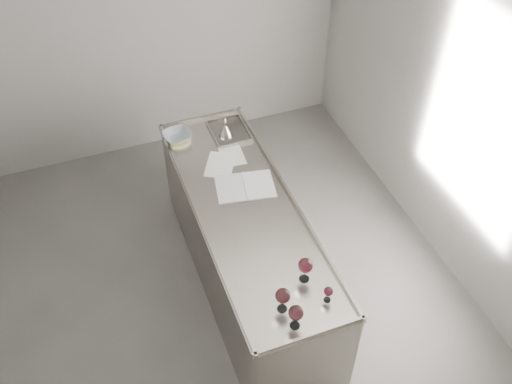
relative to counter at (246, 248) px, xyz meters
name	(u,v)px	position (x,y,z in m)	size (l,w,h in m)	color
room_shell	(188,209)	(-0.50, -0.30, 0.93)	(4.54, 5.04, 2.84)	#575451
counter	(246,248)	(0.00, 0.00, 0.00)	(0.77, 2.42, 0.97)	gray
wine_glass_left	(283,296)	(-0.09, -0.94, 0.61)	(0.10, 0.10, 0.19)	white
wine_glass_middle	(296,313)	(-0.06, -1.08, 0.60)	(0.10, 0.10, 0.19)	white
wine_glass_right	(305,266)	(0.14, -0.77, 0.61)	(0.10, 0.10, 0.20)	white
wine_glass_small	(328,292)	(0.22, -0.98, 0.56)	(0.06, 0.06, 0.13)	white
notebook	(245,186)	(0.07, 0.22, 0.47)	(0.51, 0.40, 0.02)	white
loose_paper_top	(232,156)	(0.10, 0.61, 0.47)	(0.19, 0.27, 0.00)	silver
loose_paper_under	(220,165)	(-0.03, 0.54, 0.47)	(0.22, 0.31, 0.00)	white
trivet	(178,140)	(-0.28, 0.97, 0.48)	(0.23, 0.23, 0.02)	#C9C482
ceramic_bowl	(177,136)	(-0.28, 0.97, 0.52)	(0.23, 0.23, 0.06)	#8B9BA1
wine_funnel	(226,131)	(0.13, 0.88, 0.53)	(0.13, 0.13, 0.19)	#ACA199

